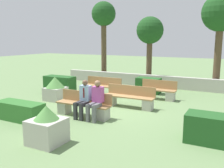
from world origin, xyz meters
TOP-DOWN VIEW (x-y plane):
  - ground_plane at (0.00, 0.00)m, footprint 60.00×60.00m
  - perimeter_wall at (0.00, 5.26)m, footprint 11.41×0.30m
  - bench_front at (-0.28, -1.35)m, footprint 2.13×0.48m
  - bench_left_side at (0.70, 0.50)m, footprint 2.10×0.48m
  - bench_right_side at (-1.42, 2.00)m, footprint 1.93×0.49m
  - bench_back at (1.32, 2.40)m, footprint 1.67×0.49m
  - person_seated_man at (-0.17, -1.49)m, footprint 0.38×0.64m
  - person_seated_woman at (0.34, -1.49)m, footprint 0.38×0.64m
  - hedge_block_near_left at (0.47, 3.49)m, footprint 1.22×0.65m
  - hedge_block_near_right at (-3.71, 1.52)m, footprint 1.65×0.69m
  - hedge_block_mid_left at (4.09, -1.77)m, footprint 1.32×0.74m
  - hedge_block_mid_right at (-1.98, -2.73)m, footprint 1.80×0.67m
  - planter_corner_left at (0.22, -3.82)m, footprint 0.86×0.86m
  - planter_corner_right at (-2.77, 0.06)m, footprint 0.85×0.85m
  - tree_leftmost at (-3.75, 6.32)m, footprint 1.61×1.61m
  - tree_center_left at (-0.36, 5.92)m, footprint 1.61×1.61m
  - tree_center_right at (3.50, 5.72)m, footprint 1.94×1.94m

SIDE VIEW (x-z plane):
  - ground_plane at x=0.00m, z-range 0.00..0.00m
  - hedge_block_mid_right at x=-1.98m, z-range 0.00..0.62m
  - bench_back at x=1.32m, z-range -0.11..0.77m
  - bench_right_side at x=-1.42m, z-range -0.09..0.78m
  - perimeter_wall at x=0.00m, z-range 0.00..0.69m
  - bench_left_side at x=0.70m, z-range -0.09..0.78m
  - bench_front at x=-0.28m, z-range -0.09..0.79m
  - hedge_block_mid_left at x=4.09m, z-range 0.00..0.78m
  - hedge_block_near_left at x=0.47m, z-range 0.00..0.79m
  - hedge_block_near_right at x=-3.71m, z-range 0.00..0.85m
  - planter_corner_left at x=0.22m, z-range -0.05..0.98m
  - planter_corner_right at x=-2.77m, z-range 0.00..1.08m
  - person_seated_man at x=-0.17m, z-range 0.07..1.41m
  - person_seated_woman at x=0.34m, z-range 0.08..1.43m
  - tree_center_left at x=-0.36m, z-range 1.10..5.19m
  - tree_center_right at x=3.50m, z-range 1.42..6.49m
  - tree_leftmost at x=-3.75m, z-range 1.54..6.76m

